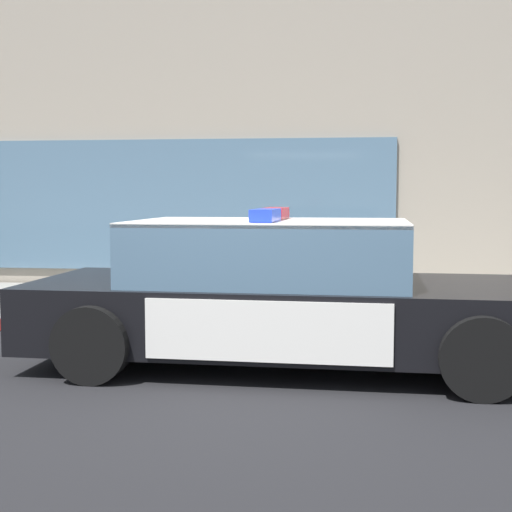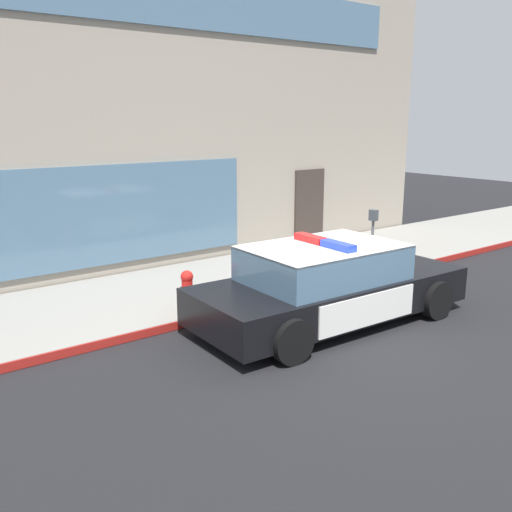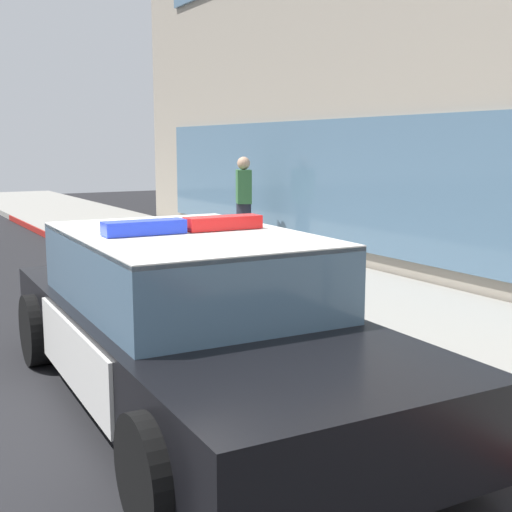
{
  "view_description": "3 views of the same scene",
  "coord_description": "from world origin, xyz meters",
  "views": [
    {
      "loc": [
        0.98,
        -6.16,
        1.63
      ],
      "look_at": [
        -0.07,
        2.12,
        0.91
      ],
      "focal_mm": 50.56,
      "sensor_mm": 36.0,
      "label": 1
    },
    {
      "loc": [
        -6.13,
        -5.96,
        3.43
      ],
      "look_at": [
        -0.68,
        1.23,
        1.22
      ],
      "focal_mm": 39.55,
      "sensor_mm": 36.0,
      "label": 2
    },
    {
      "loc": [
        5.27,
        -1.62,
        2.09
      ],
      "look_at": [
        -0.77,
        1.89,
        0.93
      ],
      "focal_mm": 47.57,
      "sensor_mm": 36.0,
      "label": 3
    }
  ],
  "objects": [
    {
      "name": "pedestrian_on_sidewalk",
      "position": [
        -5.76,
        4.52,
        1.01
      ],
      "size": [
        0.47,
        0.39,
        1.71
      ],
      "rotation": [
        0.0,
        0.0,
        1.17
      ],
      "color": "#23232D",
      "rests_on": "sidewalk"
    },
    {
      "name": "ground",
      "position": [
        0.0,
        0.0,
        0.0
      ],
      "size": [
        48.0,
        48.0,
        0.0
      ],
      "primitive_type": "plane",
      "color": "black"
    },
    {
      "name": "fire_hydrant",
      "position": [
        -1.42,
        2.23,
        0.5
      ],
      "size": [
        0.34,
        0.39,
        0.73
      ],
      "color": "red",
      "rests_on": "sidewalk"
    },
    {
      "name": "curb_red_paint",
      "position": [
        0.0,
        1.87,
        0.08
      ],
      "size": [
        28.8,
        0.04,
        0.14
      ],
      "primitive_type": "cube",
      "color": "maroon",
      "rests_on": "ground"
    },
    {
      "name": "police_cruiser",
      "position": [
        0.4,
        0.61,
        0.68
      ],
      "size": [
        4.97,
        2.26,
        1.49
      ],
      "rotation": [
        0.0,
        0.0,
        -0.03
      ],
      "color": "black",
      "rests_on": "ground"
    },
    {
      "name": "sidewalk",
      "position": [
        0.0,
        3.54,
        0.07
      ],
      "size": [
        48.0,
        3.32,
        0.15
      ],
      "primitive_type": "cube",
      "color": "gray",
      "rests_on": "ground"
    }
  ]
}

